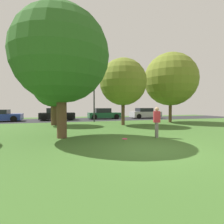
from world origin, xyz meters
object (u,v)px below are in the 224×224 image
at_px(maple_tree_near, 171,79).
at_px(parked_car_blue, 0,116).
at_px(oak_tree_left, 61,55).
at_px(parked_car_green, 104,114).
at_px(oak_tree_right, 53,87).
at_px(birch_tree_lone, 123,82).
at_px(person_catcher, 157,121).
at_px(frisbee_disc, 125,139).
at_px(street_lamp_post, 94,101).
at_px(parked_car_silver, 145,113).
at_px(parked_car_black, 57,115).

distance_m(maple_tree_near, parked_car_blue, 18.50).
distance_m(oak_tree_left, parked_car_green, 14.43).
relative_size(oak_tree_right, birch_tree_lone, 0.87).
relative_size(oak_tree_right, person_catcher, 3.15).
relative_size(frisbee_disc, street_lamp_post, 0.06).
bearing_deg(oak_tree_left, parked_car_silver, 47.55).
bearing_deg(parked_car_green, parked_car_silver, -3.51).
height_order(parked_car_green, parked_car_silver, parked_car_silver).
height_order(person_catcher, parked_car_black, person_catcher).
xyz_separation_m(person_catcher, street_lamp_post, (-1.37, 9.98, 1.37)).
bearing_deg(street_lamp_post, oak_tree_left, -111.62).
bearing_deg(parked_car_green, birch_tree_lone, -91.86).
bearing_deg(person_catcher, oak_tree_right, 141.12).
distance_m(birch_tree_lone, parked_car_blue, 13.88).
bearing_deg(parked_car_black, parked_car_blue, -178.42).
bearing_deg(parked_car_black, parked_car_silver, 1.00).
height_order(parked_car_black, street_lamp_post, street_lamp_post).
bearing_deg(birch_tree_lone, street_lamp_post, 116.39).
bearing_deg(parked_car_silver, birch_tree_lone, -129.17).
bearing_deg(parked_car_black, birch_tree_lone, -52.59).
distance_m(maple_tree_near, frisbee_disc, 11.54).
bearing_deg(maple_tree_near, oak_tree_left, -151.15).
height_order(frisbee_disc, parked_car_green, parked_car_green).
relative_size(person_catcher, parked_car_green, 0.39).
xyz_separation_m(oak_tree_left, frisbee_disc, (3.01, -1.29, -4.25)).
distance_m(maple_tree_near, birch_tree_lone, 5.70).
distance_m(maple_tree_near, parked_car_green, 9.45).
xyz_separation_m(oak_tree_left, person_catcher, (4.80, -1.34, -3.39)).
xyz_separation_m(birch_tree_lone, frisbee_disc, (-2.26, -6.23, -3.76)).
bearing_deg(oak_tree_left, oak_tree_right, 94.78).
relative_size(frisbee_disc, parked_car_silver, 0.07).
xyz_separation_m(oak_tree_right, oak_tree_left, (0.56, -6.65, 0.96)).
distance_m(maple_tree_near, oak_tree_right, 11.46).
xyz_separation_m(oak_tree_right, parked_car_blue, (-5.64, 5.44, -2.70)).
relative_size(parked_car_blue, street_lamp_post, 0.94).
xyz_separation_m(parked_car_blue, street_lamp_post, (9.62, -3.45, 1.65)).
height_order(birch_tree_lone, frisbee_disc, birch_tree_lone).
bearing_deg(street_lamp_post, parked_car_silver, 25.59).
height_order(oak_tree_right, parked_car_silver, oak_tree_right).
height_order(frisbee_disc, street_lamp_post, street_lamp_post).
distance_m(oak_tree_left, frisbee_disc, 5.37).
bearing_deg(frisbee_disc, parked_car_silver, 58.61).
height_order(oak_tree_left, street_lamp_post, oak_tree_left).
bearing_deg(person_catcher, parked_car_green, 104.38).
xyz_separation_m(oak_tree_right, person_catcher, (5.36, -8.00, -2.42)).
height_order(person_catcher, frisbee_disc, person_catcher).
relative_size(oak_tree_right, frisbee_disc, 18.73).
xyz_separation_m(parked_car_blue, parked_car_black, (5.86, 0.16, 0.06)).
relative_size(oak_tree_right, parked_car_black, 1.26).
relative_size(parked_car_black, parked_car_silver, 0.97).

